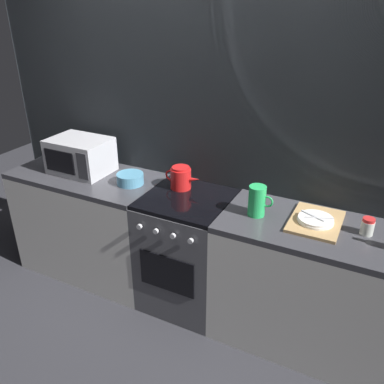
% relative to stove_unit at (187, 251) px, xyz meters
% --- Properties ---
extents(ground_plane, '(8.00, 8.00, 0.00)m').
position_rel_stove_unit_xyz_m(ground_plane, '(0.00, 0.00, -0.45)').
color(ground_plane, '#2D2D33').
extents(back_wall, '(3.60, 0.05, 2.40)m').
position_rel_stove_unit_xyz_m(back_wall, '(0.00, 0.32, 0.75)').
color(back_wall, gray).
rests_on(back_wall, ground_plane).
extents(counter_left, '(1.20, 0.60, 0.90)m').
position_rel_stove_unit_xyz_m(counter_left, '(-0.90, 0.00, 0.00)').
color(counter_left, silver).
rests_on(counter_left, ground_plane).
extents(stove_unit, '(0.60, 0.63, 0.90)m').
position_rel_stove_unit_xyz_m(stove_unit, '(0.00, 0.00, 0.00)').
color(stove_unit, '#4C4C51').
rests_on(stove_unit, ground_plane).
extents(counter_right, '(1.20, 0.60, 0.90)m').
position_rel_stove_unit_xyz_m(counter_right, '(0.90, 0.00, 0.00)').
color(counter_right, silver).
rests_on(counter_right, ground_plane).
extents(microwave, '(0.46, 0.35, 0.27)m').
position_rel_stove_unit_xyz_m(microwave, '(-0.96, 0.03, 0.59)').
color(microwave, '#B2B2B7').
rests_on(microwave, counter_left).
extents(kettle, '(0.28, 0.15, 0.17)m').
position_rel_stove_unit_xyz_m(kettle, '(-0.11, 0.12, 0.53)').
color(kettle, red).
rests_on(kettle, stove_unit).
extents(mixing_bowl, '(0.20, 0.20, 0.08)m').
position_rel_stove_unit_xyz_m(mixing_bowl, '(-0.48, 0.01, 0.49)').
color(mixing_bowl, teal).
rests_on(mixing_bowl, counter_left).
extents(pitcher, '(0.16, 0.11, 0.20)m').
position_rel_stove_unit_xyz_m(pitcher, '(0.51, -0.02, 0.55)').
color(pitcher, green).
rests_on(pitcher, counter_right).
extents(dish_pile, '(0.30, 0.40, 0.06)m').
position_rel_stove_unit_xyz_m(dish_pile, '(0.87, 0.04, 0.47)').
color(dish_pile, tan).
rests_on(dish_pile, counter_right).
extents(spice_jar, '(0.08, 0.08, 0.10)m').
position_rel_stove_unit_xyz_m(spice_jar, '(1.16, 0.06, 0.50)').
color(spice_jar, silver).
rests_on(spice_jar, counter_right).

